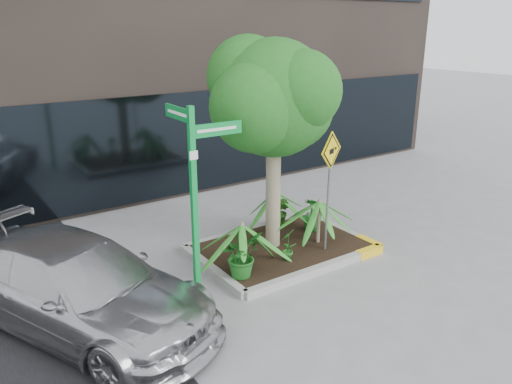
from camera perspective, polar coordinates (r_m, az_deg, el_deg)
ground at (r=9.66m, az=3.11°, el=-7.77°), size 80.00×80.00×0.00m
planter at (r=9.94m, az=3.22°, el=-6.33°), size 3.35×2.36×0.15m
tree at (r=9.15m, az=2.03°, el=10.64°), size 2.76×2.45×4.14m
palm_front at (r=9.80m, az=7.26°, el=-1.06°), size 1.04×1.04×1.15m
palm_left at (r=8.70m, az=-1.62°, el=-3.77°), size 0.99×0.99×1.11m
palm_back at (r=10.58m, az=2.17°, el=-0.01°), size 0.92×0.92×1.02m
parked_car at (r=7.84m, az=-19.60°, el=-10.08°), size 3.58×4.91×1.32m
shrub_a at (r=8.60m, az=-1.72°, el=-7.25°), size 0.93×0.93×0.77m
shrub_b at (r=10.55m, az=6.47°, el=-2.52°), size 0.52×0.52×0.71m
shrub_c at (r=9.20m, az=3.67°, el=-5.97°), size 0.46×0.46×0.63m
shrub_d at (r=10.65m, az=2.88°, el=-2.25°), size 0.45×0.45×0.70m
street_sign_post at (r=7.77m, az=-6.96°, el=1.02°), size 0.94×0.92×3.16m
cattle_sign at (r=9.27m, az=8.44°, el=2.34°), size 0.68×0.26×2.33m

